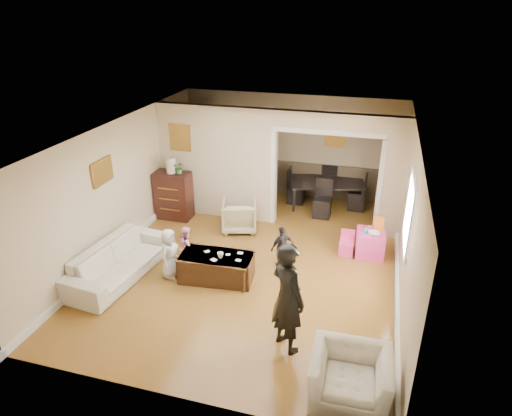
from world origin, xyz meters
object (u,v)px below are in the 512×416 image
(armchair_back, at_px, (239,215))
(armchair_front, at_px, (350,377))
(child_kneel_b, at_px, (187,246))
(child_toddler, at_px, (282,247))
(cyan_cup, at_px, (366,230))
(table_lamp, at_px, (171,165))
(sofa, at_px, (119,261))
(coffee_table, at_px, (217,267))
(child_kneel_a, at_px, (169,254))
(dresser, at_px, (173,195))
(play_table, at_px, (370,243))
(dining_table, at_px, (326,194))
(coffee_cup, at_px, (220,255))
(adult_person, at_px, (288,297))

(armchair_back, bearing_deg, armchair_front, 108.63)
(armchair_front, bearing_deg, child_kneel_b, 142.13)
(child_toddler, bearing_deg, cyan_cup, 163.00)
(table_lamp, bearing_deg, sofa, -87.87)
(coffee_table, bearing_deg, sofa, -167.05)
(child_kneel_a, xyz_separation_m, child_toddler, (1.90, 0.90, -0.06))
(dresser, distance_m, child_toddler, 3.23)
(dresser, bearing_deg, armchair_front, -43.89)
(play_table, bearing_deg, coffee_table, -148.45)
(armchair_back, xyz_separation_m, dresser, (-1.65, 0.18, 0.21))
(armchair_front, relative_size, dresser, 0.90)
(table_lamp, height_order, coffee_table, table_lamp)
(dresser, distance_m, dining_table, 3.71)
(armchair_back, bearing_deg, coffee_cup, 82.69)
(coffee_table, xyz_separation_m, child_toddler, (1.05, 0.75, 0.18))
(adult_person, xyz_separation_m, child_toddler, (-0.55, 2.14, -0.44))
(cyan_cup, distance_m, adult_person, 3.13)
(dining_table, distance_m, child_kneel_a, 4.58)
(adult_person, bearing_deg, coffee_cup, -2.14)
(dresser, distance_m, play_table, 4.53)
(sofa, relative_size, coffee_table, 1.69)
(armchair_front, height_order, adult_person, adult_person)
(table_lamp, xyz_separation_m, adult_person, (3.44, -3.55, -0.43))
(dining_table, height_order, child_kneel_b, child_kneel_b)
(coffee_table, height_order, dining_table, dining_table)
(child_kneel_a, distance_m, child_kneel_b, 0.48)
(sofa, relative_size, table_lamp, 6.15)
(adult_person, relative_size, child_kneel_b, 2.12)
(play_table, relative_size, child_toddler, 0.65)
(armchair_back, height_order, dresser, dresser)
(coffee_table, bearing_deg, adult_person, -41.06)
(coffee_cup, bearing_deg, armchair_front, -39.56)
(sofa, bearing_deg, cyan_cup, -59.07)
(cyan_cup, bearing_deg, coffee_cup, -146.41)
(sofa, distance_m, dining_table, 5.29)
(cyan_cup, bearing_deg, dining_table, 115.81)
(armchair_back, height_order, coffee_table, armchair_back)
(armchair_front, xyz_separation_m, child_toddler, (-1.52, 2.84, 0.10))
(dresser, xyz_separation_m, cyan_cup, (4.39, -0.59, 0.01))
(armchair_back, bearing_deg, dresser, -21.79)
(table_lamp, xyz_separation_m, child_kneel_b, (1.15, -1.86, -0.89))
(adult_person, bearing_deg, armchair_back, -22.30)
(cyan_cup, relative_size, adult_person, 0.05)
(sofa, distance_m, armchair_front, 4.64)
(child_kneel_a, bearing_deg, dresser, 27.51)
(table_lamp, distance_m, child_kneel_b, 2.36)
(coffee_cup, relative_size, cyan_cup, 1.37)
(sofa, bearing_deg, adult_person, -100.21)
(sofa, height_order, child_kneel_a, child_kneel_a)
(armchair_back, bearing_deg, child_kneel_a, 57.32)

